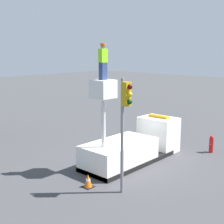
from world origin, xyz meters
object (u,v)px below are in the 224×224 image
worker (103,62)px  traffic_light_pole (125,113)px  traffic_cone_rear (88,181)px  bucket_truck (133,146)px  fire_hydrant (211,144)px

worker → traffic_light_pole: size_ratio=0.34×
worker → traffic_cone_rear: worker is taller
bucket_truck → worker: (-2.42, 0.00, 4.79)m
bucket_truck → fire_hydrant: 5.15m
bucket_truck → traffic_light_pole: traffic_light_pole is taller
bucket_truck → traffic_light_pole: size_ratio=1.31×
worker → fire_hydrant: bearing=-21.2°
bucket_truck → worker: bearing=180.0°
traffic_light_pole → fire_hydrant: (7.95, -0.29, -3.07)m
traffic_light_pole → fire_hydrant: size_ratio=4.74×
traffic_light_pole → traffic_cone_rear: traffic_light_pole is taller
bucket_truck → worker: size_ratio=3.82×
bucket_truck → traffic_light_pole: bearing=-146.3°
worker → fire_hydrant: 8.95m
worker → traffic_cone_rear: 5.71m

